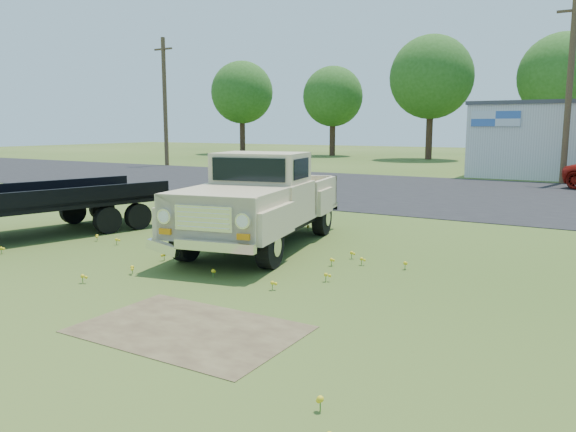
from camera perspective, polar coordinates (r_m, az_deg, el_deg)
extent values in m
plane|color=#314A17|center=(11.13, -5.80, -5.37)|extent=(140.00, 140.00, 0.00)
cube|color=black|center=(24.66, 15.38, 2.28)|extent=(90.00, 14.00, 0.02)
cube|color=#483926|center=(7.99, -10.00, -11.30)|extent=(3.00, 2.00, 0.01)
cube|color=#483926|center=(15.04, -4.01, -1.56)|extent=(2.20, 1.60, 0.01)
cube|color=silver|center=(32.15, 20.33, 9.25)|extent=(2.50, 0.08, 0.80)
cylinder|color=#463020|center=(41.84, -12.39, 11.20)|extent=(0.30, 0.30, 9.00)
cube|color=#463020|center=(42.16, -12.57, 16.23)|extent=(1.60, 0.12, 0.12)
cylinder|color=#463020|center=(30.79, 26.66, 11.33)|extent=(0.30, 0.30, 9.00)
cube|color=#463020|center=(31.22, 27.17, 18.10)|extent=(1.60, 0.12, 0.12)
cylinder|color=#3B251B|center=(59.61, -4.64, 8.07)|extent=(0.56, 0.56, 3.60)
sphere|color=#224E16|center=(59.71, -4.70, 12.41)|extent=(6.40, 6.40, 6.40)
cylinder|color=#3B251B|center=(55.35, 4.53, 7.81)|extent=(0.56, 0.56, 3.24)
sphere|color=#224E16|center=(55.41, 4.58, 12.02)|extent=(5.76, 5.76, 5.76)
cylinder|color=#3B251B|center=(50.27, 14.14, 7.86)|extent=(0.56, 0.56, 3.96)
sphere|color=#224E16|center=(50.44, 14.36, 13.51)|extent=(7.04, 7.04, 7.04)
cylinder|color=#3B251B|center=(49.35, 25.75, 7.13)|extent=(0.56, 0.56, 3.78)
sphere|color=#224E16|center=(49.50, 26.13, 12.61)|extent=(6.72, 6.72, 6.72)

